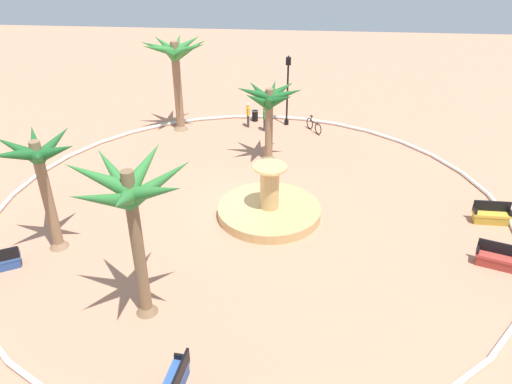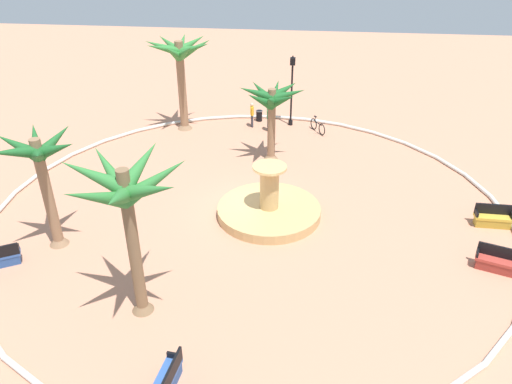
{
  "view_description": "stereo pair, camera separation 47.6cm",
  "coord_description": "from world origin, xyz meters",
  "px_view_note": "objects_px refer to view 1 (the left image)",
  "views": [
    {
      "loc": [
        -2.03,
        19.44,
        12.12
      ],
      "look_at": [
        -0.27,
        0.14,
        1.0
      ],
      "focal_mm": 34.35,
      "sensor_mm": 36.0,
      "label": 1
    },
    {
      "loc": [
        -2.5,
        19.39,
        12.12
      ],
      "look_at": [
        -0.27,
        0.14,
        1.0
      ],
      "focal_mm": 34.35,
      "sensor_mm": 36.0,
      "label": 2
    }
  ],
  "objects_px": {
    "palm_tree_mid_plaza": "(39,166)",
    "trash_bin": "(255,115)",
    "person_cyclist_helmet": "(265,117)",
    "person_cyclist_photo": "(248,114)",
    "bench_east": "(174,384)",
    "fountain": "(269,209)",
    "palm_tree_near_fountain": "(176,60)",
    "palm_tree_far_side": "(131,200)",
    "palm_tree_by_curb": "(270,103)",
    "bench_west": "(491,216)",
    "bench_north": "(497,259)",
    "lamppost": "(288,85)",
    "bicycle_red_frame": "(314,126)"
  },
  "relations": [
    {
      "from": "fountain",
      "to": "bench_north",
      "type": "distance_m",
      "value": 9.58
    },
    {
      "from": "palm_tree_near_fountain",
      "to": "bicycle_red_frame",
      "type": "bearing_deg",
      "value": -177.29
    },
    {
      "from": "fountain",
      "to": "bench_west",
      "type": "relative_size",
      "value": 2.93
    },
    {
      "from": "palm_tree_mid_plaza",
      "to": "bench_north",
      "type": "relative_size",
      "value": 3.01
    },
    {
      "from": "palm_tree_mid_plaza",
      "to": "trash_bin",
      "type": "relative_size",
      "value": 6.92
    },
    {
      "from": "palm_tree_mid_plaza",
      "to": "palm_tree_far_side",
      "type": "relative_size",
      "value": 0.87
    },
    {
      "from": "palm_tree_mid_plaza",
      "to": "palm_tree_far_side",
      "type": "distance_m",
      "value": 5.87
    },
    {
      "from": "bench_north",
      "to": "fountain",
      "type": "bearing_deg",
      "value": -17.83
    },
    {
      "from": "bench_north",
      "to": "person_cyclist_photo",
      "type": "xyz_separation_m",
      "value": [
        11.19,
        -13.44,
        0.55
      ]
    },
    {
      "from": "palm_tree_by_curb",
      "to": "lamppost",
      "type": "xyz_separation_m",
      "value": [
        -0.81,
        -5.22,
        -0.65
      ]
    },
    {
      "from": "palm_tree_by_curb",
      "to": "palm_tree_far_side",
      "type": "xyz_separation_m",
      "value": [
        3.41,
        12.52,
        1.22
      ]
    },
    {
      "from": "fountain",
      "to": "palm_tree_far_side",
      "type": "distance_m",
      "value": 8.72
    },
    {
      "from": "person_cyclist_helmet",
      "to": "person_cyclist_photo",
      "type": "distance_m",
      "value": 1.22
    },
    {
      "from": "palm_tree_mid_plaza",
      "to": "bench_north",
      "type": "xyz_separation_m",
      "value": [
        -17.67,
        -0.3,
        -3.41
      ]
    },
    {
      "from": "bench_east",
      "to": "fountain",
      "type": "bearing_deg",
      "value": -101.98
    },
    {
      "from": "palm_tree_mid_plaza",
      "to": "trash_bin",
      "type": "bearing_deg",
      "value": -114.76
    },
    {
      "from": "fountain",
      "to": "lamppost",
      "type": "relative_size",
      "value": 1.04
    },
    {
      "from": "bench_north",
      "to": "person_cyclist_photo",
      "type": "bearing_deg",
      "value": -50.22
    },
    {
      "from": "bench_west",
      "to": "lamppost",
      "type": "bearing_deg",
      "value": -48.72
    },
    {
      "from": "palm_tree_far_side",
      "to": "fountain",
      "type": "bearing_deg",
      "value": -119.99
    },
    {
      "from": "palm_tree_near_fountain",
      "to": "person_cyclist_photo",
      "type": "xyz_separation_m",
      "value": [
        -4.22,
        -0.8,
        -3.54
      ]
    },
    {
      "from": "lamppost",
      "to": "person_cyclist_helmet",
      "type": "bearing_deg",
      "value": 40.16
    },
    {
      "from": "bicycle_red_frame",
      "to": "fountain",
      "type": "bearing_deg",
      "value": 78.02
    },
    {
      "from": "person_cyclist_helmet",
      "to": "bench_west",
      "type": "bearing_deg",
      "value": 138.28
    },
    {
      "from": "bench_east",
      "to": "person_cyclist_helmet",
      "type": "relative_size",
      "value": 1.01
    },
    {
      "from": "person_cyclist_helmet",
      "to": "person_cyclist_photo",
      "type": "relative_size",
      "value": 1.01
    },
    {
      "from": "bench_west",
      "to": "trash_bin",
      "type": "distance_m",
      "value": 16.21
    },
    {
      "from": "palm_tree_mid_plaza",
      "to": "bicycle_red_frame",
      "type": "height_order",
      "value": "palm_tree_mid_plaza"
    },
    {
      "from": "fountain",
      "to": "lamppost",
      "type": "bearing_deg",
      "value": -91.98
    },
    {
      "from": "palm_tree_by_curb",
      "to": "bench_east",
      "type": "bearing_deg",
      "value": 83.97
    },
    {
      "from": "fountain",
      "to": "person_cyclist_helmet",
      "type": "distance_m",
      "value": 10.04
    },
    {
      "from": "bench_east",
      "to": "trash_bin",
      "type": "relative_size",
      "value": 2.26
    },
    {
      "from": "person_cyclist_photo",
      "to": "bench_east",
      "type": "bearing_deg",
      "value": 89.98
    },
    {
      "from": "person_cyclist_helmet",
      "to": "person_cyclist_photo",
      "type": "xyz_separation_m",
      "value": [
        1.1,
        -0.53,
        -0.01
      ]
    },
    {
      "from": "bench_east",
      "to": "person_cyclist_photo",
      "type": "distance_m",
      "value": 20.3
    },
    {
      "from": "palm_tree_near_fountain",
      "to": "bicycle_red_frame",
      "type": "xyz_separation_m",
      "value": [
        -8.44,
        -0.4,
        -4.06
      ]
    },
    {
      "from": "lamppost",
      "to": "palm_tree_by_curb",
      "type": "bearing_deg",
      "value": 81.24
    },
    {
      "from": "bicycle_red_frame",
      "to": "palm_tree_far_side",
      "type": "bearing_deg",
      "value": 70.37
    },
    {
      "from": "person_cyclist_photo",
      "to": "lamppost",
      "type": "bearing_deg",
      "value": -166.02
    },
    {
      "from": "bench_east",
      "to": "bicycle_red_frame",
      "type": "height_order",
      "value": "bench_east"
    },
    {
      "from": "palm_tree_near_fountain",
      "to": "bicycle_red_frame",
      "type": "relative_size",
      "value": 3.85
    },
    {
      "from": "bench_west",
      "to": "bicycle_red_frame",
      "type": "relative_size",
      "value": 1.07
    },
    {
      "from": "fountain",
      "to": "person_cyclist_helmet",
      "type": "bearing_deg",
      "value": -84.44
    },
    {
      "from": "bicycle_red_frame",
      "to": "person_cyclist_photo",
      "type": "bearing_deg",
      "value": -5.39
    },
    {
      "from": "bench_west",
      "to": "palm_tree_far_side",
      "type": "bearing_deg",
      "value": 26.74
    },
    {
      "from": "palm_tree_near_fountain",
      "to": "palm_tree_far_side",
      "type": "height_order",
      "value": "palm_tree_far_side"
    },
    {
      "from": "fountain",
      "to": "lamppost",
      "type": "distance_m",
      "value": 11.36
    },
    {
      "from": "palm_tree_far_side",
      "to": "lamppost",
      "type": "distance_m",
      "value": 18.34
    },
    {
      "from": "bicycle_red_frame",
      "to": "person_cyclist_helmet",
      "type": "bearing_deg",
      "value": 2.49
    },
    {
      "from": "bench_east",
      "to": "person_cyclist_helmet",
      "type": "xyz_separation_m",
      "value": [
        -1.1,
        -19.76,
        0.56
      ]
    }
  ]
}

